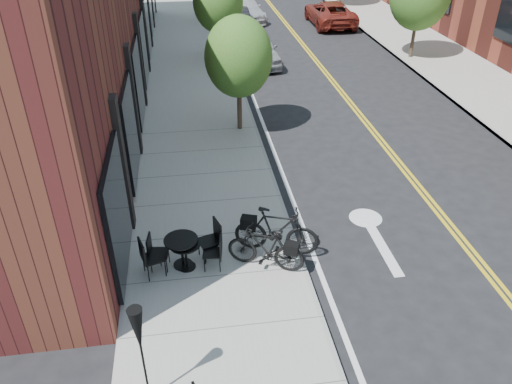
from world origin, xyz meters
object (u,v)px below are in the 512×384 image
bistro_set_b (182,248)px  parked_car_c (244,9)px  bicycle_right (277,231)px  parked_car_far (330,13)px  parked_car_a (257,49)px  bistro_set_c (186,252)px  patio_umbrella (139,337)px  parked_car_b (237,21)px  bicycle_left (266,248)px

bistro_set_b → parked_car_c: parked_car_c is taller
bicycle_right → parked_car_far: parked_car_far is taller
parked_car_a → parked_car_c: bearing=82.6°
bistro_set_c → patio_umbrella: size_ratio=0.78×
bistro_set_b → parked_car_a: parked_car_a is taller
bistro_set_c → parked_car_far: parked_car_far is taller
bicycle_right → parked_car_a: bearing=12.2°
parked_car_a → parked_car_far: bearing=47.0°
bistro_set_b → parked_car_c: (4.31, 23.17, 0.09)m
bistro_set_b → bistro_set_c: bearing=-63.5°
patio_umbrella → parked_car_c: 26.96m
bistro_set_c → parked_car_b: size_ratio=0.40×
bistro_set_b → parked_car_a: (3.83, 14.46, 0.11)m
bistro_set_c → parked_car_c: size_ratio=0.34×
bistro_set_c → parked_car_c: 23.63m
bicycle_right → patio_umbrella: patio_umbrella is taller
bistro_set_b → parked_car_c: 23.57m
bicycle_right → parked_car_c: parked_car_c is taller
bicycle_right → bistro_set_c: bicycle_right is taller
patio_umbrella → parked_car_far: bearing=68.1°
bistro_set_b → parked_car_b: parked_car_b is taller
bicycle_left → bistro_set_b: size_ratio=0.98×
parked_car_b → parked_car_far: parked_car_far is taller
bicycle_left → parked_car_a: bearing=-162.9°
patio_umbrella → bistro_set_c: bearing=77.7°
bicycle_left → bistro_set_c: (-1.73, 0.24, -0.10)m
bicycle_left → parked_car_b: size_ratio=0.44×
patio_umbrella → parked_car_c: patio_umbrella is taller
patio_umbrella → parked_car_c: size_ratio=0.44×
bistro_set_b → parked_car_far: (9.22, 21.17, 0.11)m
bicycle_left → parked_car_far: size_ratio=0.35×
patio_umbrella → parked_car_c: (4.94, 26.49, -0.90)m
parked_car_b → bicycle_right: bearing=-94.9°
parked_car_c → parked_car_far: (4.91, -2.00, 0.02)m
bicycle_left → patio_umbrella: patio_umbrella is taller
bicycle_right → patio_umbrella: bearing=160.7°
patio_umbrella → parked_car_far: 26.41m
bicycle_left → bicycle_right: 0.61m
bicycle_right → parked_car_c: bearing=13.6°
bistro_set_b → bistro_set_c: bistro_set_b is taller
bistro_set_c → bicycle_left: bearing=-0.2°
bistro_set_b → parked_car_b: (3.51, 20.17, 0.06)m
parked_car_a → parked_car_b: (-0.32, 5.71, -0.05)m
parked_car_c → parked_car_far: 5.30m
patio_umbrella → parked_car_a: patio_umbrella is taller
parked_car_far → parked_car_c: bearing=-21.3°
bicycle_left → bistro_set_c: bicycle_left is taller
bicycle_right → parked_car_b: size_ratio=0.49×
patio_umbrella → parked_car_a: (4.46, 17.79, -0.88)m
bistro_set_c → parked_car_a: 15.02m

